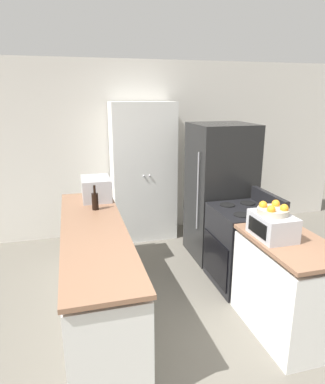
{
  "coord_description": "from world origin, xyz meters",
  "views": [
    {
      "loc": [
        -0.97,
        -1.73,
        2.11
      ],
      "look_at": [
        0.0,
        1.85,
        1.05
      ],
      "focal_mm": 32.0,
      "sensor_mm": 36.0,
      "label": 1
    }
  ],
  "objects_px": {
    "toaster_oven": "(272,226)",
    "wine_bottle": "(95,201)",
    "fruit_bowl": "(273,210)",
    "stove": "(242,246)",
    "refrigerator": "(220,192)",
    "pantry_cabinet": "(143,172)",
    "microwave": "(96,189)"
  },
  "relations": [
    {
      "from": "toaster_oven",
      "to": "wine_bottle",
      "type": "bearing_deg",
      "value": 140.84
    },
    {
      "from": "fruit_bowl",
      "to": "stove",
      "type": "bearing_deg",
      "value": 78.97
    },
    {
      "from": "wine_bottle",
      "to": "toaster_oven",
      "type": "relative_size",
      "value": 0.68
    },
    {
      "from": "stove",
      "to": "toaster_oven",
      "type": "distance_m",
      "value": 0.94
    },
    {
      "from": "refrigerator",
      "to": "pantry_cabinet",
      "type": "bearing_deg",
      "value": 134.01
    },
    {
      "from": "wine_bottle",
      "to": "toaster_oven",
      "type": "distance_m",
      "value": 1.85
    },
    {
      "from": "stove",
      "to": "microwave",
      "type": "xyz_separation_m",
      "value": [
        -1.54,
        0.81,
        0.57
      ]
    },
    {
      "from": "pantry_cabinet",
      "to": "wine_bottle",
      "type": "bearing_deg",
      "value": -123.17
    },
    {
      "from": "refrigerator",
      "to": "wine_bottle",
      "type": "xyz_separation_m",
      "value": [
        -1.63,
        -0.35,
        0.12
      ]
    },
    {
      "from": "refrigerator",
      "to": "wine_bottle",
      "type": "relative_size",
      "value": 6.44
    },
    {
      "from": "microwave",
      "to": "wine_bottle",
      "type": "bearing_deg",
      "value": -96.64
    },
    {
      "from": "pantry_cabinet",
      "to": "toaster_oven",
      "type": "height_order",
      "value": "pantry_cabinet"
    },
    {
      "from": "stove",
      "to": "wine_bottle",
      "type": "xyz_separation_m",
      "value": [
        -1.58,
        0.42,
        0.54
      ]
    },
    {
      "from": "pantry_cabinet",
      "to": "microwave",
      "type": "height_order",
      "value": "pantry_cabinet"
    },
    {
      "from": "refrigerator",
      "to": "toaster_oven",
      "type": "relative_size",
      "value": 4.35
    },
    {
      "from": "wine_bottle",
      "to": "fruit_bowl",
      "type": "xyz_separation_m",
      "value": [
        1.44,
        -1.16,
        0.15
      ]
    },
    {
      "from": "microwave",
      "to": "toaster_oven",
      "type": "distance_m",
      "value": 2.09
    },
    {
      "from": "pantry_cabinet",
      "to": "refrigerator",
      "type": "height_order",
      "value": "pantry_cabinet"
    },
    {
      "from": "pantry_cabinet",
      "to": "stove",
      "type": "xyz_separation_m",
      "value": [
        0.79,
        -1.64,
        -0.55
      ]
    },
    {
      "from": "stove",
      "to": "microwave",
      "type": "distance_m",
      "value": 1.83
    },
    {
      "from": "stove",
      "to": "microwave",
      "type": "bearing_deg",
      "value": 152.28
    },
    {
      "from": "fruit_bowl",
      "to": "refrigerator",
      "type": "bearing_deg",
      "value": 82.71
    },
    {
      "from": "microwave",
      "to": "toaster_oven",
      "type": "height_order",
      "value": "microwave"
    },
    {
      "from": "pantry_cabinet",
      "to": "stove",
      "type": "bearing_deg",
      "value": -64.26
    },
    {
      "from": "refrigerator",
      "to": "microwave",
      "type": "distance_m",
      "value": 1.6
    },
    {
      "from": "refrigerator",
      "to": "fruit_bowl",
      "type": "relative_size",
      "value": 6.5
    },
    {
      "from": "toaster_oven",
      "to": "fruit_bowl",
      "type": "height_order",
      "value": "fruit_bowl"
    },
    {
      "from": "refrigerator",
      "to": "microwave",
      "type": "xyz_separation_m",
      "value": [
        -1.59,
        0.04,
        0.15
      ]
    },
    {
      "from": "microwave",
      "to": "stove",
      "type": "bearing_deg",
      "value": -27.72
    },
    {
      "from": "microwave",
      "to": "fruit_bowl",
      "type": "height_order",
      "value": "fruit_bowl"
    },
    {
      "from": "fruit_bowl",
      "to": "wine_bottle",
      "type": "bearing_deg",
      "value": 141.22
    },
    {
      "from": "toaster_oven",
      "to": "microwave",
      "type": "bearing_deg",
      "value": 131.75
    }
  ]
}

